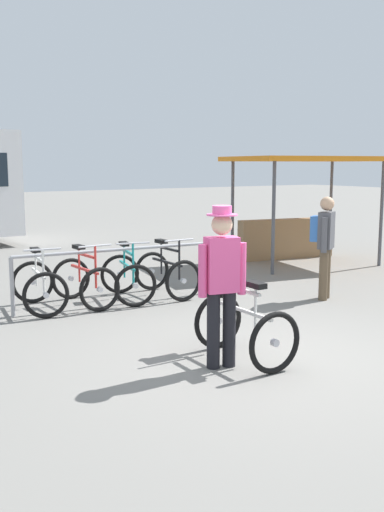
{
  "coord_description": "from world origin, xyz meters",
  "views": [
    {
      "loc": [
        -4.08,
        -4.9,
        2.15
      ],
      "look_at": [
        -0.09,
        1.24,
        1.0
      ],
      "focal_mm": 41.34,
      "sensor_mm": 36.0,
      "label": 1
    }
  ],
  "objects_px": {
    "racked_bike_teal": "(127,277)",
    "featured_bicycle": "(238,315)",
    "racked_bike_white": "(39,286)",
    "market_stall": "(297,198)",
    "racked_bike_black": "(167,273)",
    "person_with_featured_bike": "(222,280)",
    "pedestrian_with_backpack": "(325,241)",
    "racked_bike_red": "(85,281)"
  },
  "relations": [
    {
      "from": "racked_bike_white",
      "to": "market_stall",
      "type": "height_order",
      "value": "market_stall"
    },
    {
      "from": "racked_bike_red",
      "to": "racked_bike_black",
      "type": "distance_m",
      "value": 1.4
    },
    {
      "from": "featured_bicycle",
      "to": "market_stall",
      "type": "bearing_deg",
      "value": 41.81
    },
    {
      "from": "racked_bike_red",
      "to": "person_with_featured_bike",
      "type": "xyz_separation_m",
      "value": [
        0.11,
        -3.42,
        0.58
      ]
    },
    {
      "from": "racked_bike_white",
      "to": "racked_bike_red",
      "type": "bearing_deg",
      "value": -4.78
    },
    {
      "from": "featured_bicycle",
      "to": "pedestrian_with_backpack",
      "type": "bearing_deg",
      "value": 28.04
    },
    {
      "from": "racked_bike_teal",
      "to": "market_stall",
      "type": "xyz_separation_m",
      "value": [
        4.9,
        1.4,
        1.03
      ]
    },
    {
      "from": "racked_bike_black",
      "to": "market_stall",
      "type": "bearing_deg",
      "value": 19.18
    },
    {
      "from": "racked_bike_teal",
      "to": "pedestrian_with_backpack",
      "type": "xyz_separation_m",
      "value": [
        2.67,
        -1.64,
        0.57
      ]
    },
    {
      "from": "racked_bike_white",
      "to": "racked_bike_black",
      "type": "distance_m",
      "value": 2.1
    },
    {
      "from": "racked_bike_red",
      "to": "pedestrian_with_backpack",
      "type": "xyz_separation_m",
      "value": [
        3.37,
        -1.7,
        0.57
      ]
    },
    {
      "from": "featured_bicycle",
      "to": "pedestrian_with_backpack",
      "type": "height_order",
      "value": "pedestrian_with_backpack"
    },
    {
      "from": "racked_bike_black",
      "to": "pedestrian_with_backpack",
      "type": "height_order",
      "value": "pedestrian_with_backpack"
    },
    {
      "from": "racked_bike_teal",
      "to": "racked_bike_red",
      "type": "bearing_deg",
      "value": 175.22
    },
    {
      "from": "racked_bike_white",
      "to": "market_stall",
      "type": "relative_size",
      "value": 0.34
    },
    {
      "from": "featured_bicycle",
      "to": "market_stall",
      "type": "distance_m",
      "value": 6.94
    },
    {
      "from": "market_stall",
      "to": "person_with_featured_bike",
      "type": "bearing_deg",
      "value": -139.04
    },
    {
      "from": "racked_bike_teal",
      "to": "featured_bicycle",
      "type": "height_order",
      "value": "featured_bicycle"
    },
    {
      "from": "market_stall",
      "to": "racked_bike_red",
      "type": "bearing_deg",
      "value": -166.49
    },
    {
      "from": "pedestrian_with_backpack",
      "to": "racked_bike_teal",
      "type": "bearing_deg",
      "value": 148.4
    },
    {
      "from": "person_with_featured_bike",
      "to": "market_stall",
      "type": "relative_size",
      "value": 0.5
    },
    {
      "from": "racked_bike_white",
      "to": "featured_bicycle",
      "type": "height_order",
      "value": "featured_bicycle"
    },
    {
      "from": "racked_bike_red",
      "to": "racked_bike_black",
      "type": "bearing_deg",
      "value": -4.78
    },
    {
      "from": "racked_bike_white",
      "to": "racked_bike_black",
      "type": "relative_size",
      "value": 1.09
    },
    {
      "from": "racked_bike_black",
      "to": "person_with_featured_bike",
      "type": "height_order",
      "value": "person_with_featured_bike"
    },
    {
      "from": "pedestrian_with_backpack",
      "to": "person_with_featured_bike",
      "type": "bearing_deg",
      "value": -152.19
    },
    {
      "from": "featured_bicycle",
      "to": "racked_bike_red",
      "type": "bearing_deg",
      "value": 98.12
    },
    {
      "from": "racked_bike_red",
      "to": "person_with_featured_bike",
      "type": "bearing_deg",
      "value": -88.15
    },
    {
      "from": "racked_bike_black",
      "to": "racked_bike_red",
      "type": "bearing_deg",
      "value": 175.22
    },
    {
      "from": "pedestrian_with_backpack",
      "to": "market_stall",
      "type": "distance_m",
      "value": 3.8
    },
    {
      "from": "featured_bicycle",
      "to": "market_stall",
      "type": "relative_size",
      "value": 0.35
    },
    {
      "from": "racked_bike_white",
      "to": "featured_bicycle",
      "type": "xyz_separation_m",
      "value": [
        1.16,
        -3.3,
        0.12
      ]
    },
    {
      "from": "pedestrian_with_backpack",
      "to": "racked_bike_red",
      "type": "bearing_deg",
      "value": 153.2
    },
    {
      "from": "racked_bike_red",
      "to": "pedestrian_with_backpack",
      "type": "height_order",
      "value": "pedestrian_with_backpack"
    },
    {
      "from": "racked_bike_black",
      "to": "featured_bicycle",
      "type": "height_order",
      "value": "featured_bicycle"
    },
    {
      "from": "racked_bike_teal",
      "to": "racked_bike_black",
      "type": "distance_m",
      "value": 0.7
    },
    {
      "from": "racked_bike_white",
      "to": "racked_bike_black",
      "type": "height_order",
      "value": "same"
    },
    {
      "from": "racked_bike_red",
      "to": "featured_bicycle",
      "type": "relative_size",
      "value": 0.93
    },
    {
      "from": "racked_bike_black",
      "to": "market_stall",
      "type": "height_order",
      "value": "market_stall"
    },
    {
      "from": "racked_bike_teal",
      "to": "market_stall",
      "type": "bearing_deg",
      "value": 15.98
    },
    {
      "from": "racked_bike_teal",
      "to": "racked_bike_black",
      "type": "relative_size",
      "value": 1.11
    },
    {
      "from": "racked_bike_white",
      "to": "person_with_featured_bike",
      "type": "distance_m",
      "value": 3.61
    }
  ]
}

